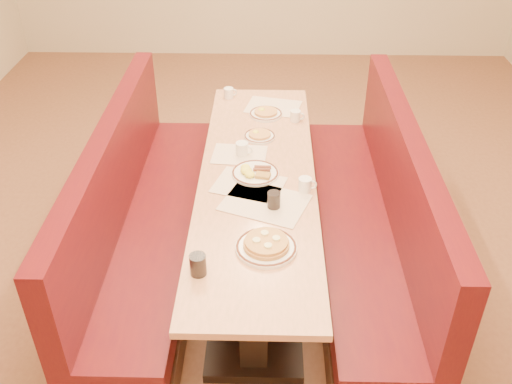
{
  "coord_description": "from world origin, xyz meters",
  "views": [
    {
      "loc": [
        0.06,
        -2.91,
        2.62
      ],
      "look_at": [
        0.0,
        -0.32,
        0.85
      ],
      "focal_mm": 40.0,
      "sensor_mm": 36.0,
      "label": 1
    }
  ],
  "objects_px": {
    "booth_left": "(144,225)",
    "coffee_mug_b": "(243,149)",
    "coffee_mug_c": "(296,116)",
    "soda_tumbler_mid": "(274,200)",
    "eggs_plate": "(255,173)",
    "coffee_mug_a": "(305,184)",
    "booth_right": "(371,228)",
    "coffee_mug_d": "(229,93)",
    "pancake_plate": "(266,246)",
    "soda_tumbler_near": "(198,265)",
    "diner_table": "(257,225)"
  },
  "relations": [
    {
      "from": "booth_left",
      "to": "eggs_plate",
      "type": "bearing_deg",
      "value": 0.65
    },
    {
      "from": "eggs_plate",
      "to": "booth_left",
      "type": "bearing_deg",
      "value": -179.35
    },
    {
      "from": "eggs_plate",
      "to": "coffee_mug_a",
      "type": "distance_m",
      "value": 0.34
    },
    {
      "from": "soda_tumbler_mid",
      "to": "booth_right",
      "type": "bearing_deg",
      "value": 27.24
    },
    {
      "from": "diner_table",
      "to": "coffee_mug_b",
      "type": "xyz_separation_m",
      "value": [
        -0.1,
        0.25,
        0.42
      ]
    },
    {
      "from": "diner_table",
      "to": "coffee_mug_d",
      "type": "xyz_separation_m",
      "value": [
        -0.24,
        1.1,
        0.42
      ]
    },
    {
      "from": "coffee_mug_a",
      "to": "diner_table",
      "type": "bearing_deg",
      "value": 153.55
    },
    {
      "from": "coffee_mug_c",
      "to": "booth_left",
      "type": "bearing_deg",
      "value": -134.1
    },
    {
      "from": "booth_left",
      "to": "coffee_mug_b",
      "type": "height_order",
      "value": "booth_left"
    },
    {
      "from": "soda_tumbler_near",
      "to": "eggs_plate",
      "type": "bearing_deg",
      "value": 74.39
    },
    {
      "from": "coffee_mug_a",
      "to": "soda_tumbler_mid",
      "type": "bearing_deg",
      "value": -134.85
    },
    {
      "from": "diner_table",
      "to": "eggs_plate",
      "type": "distance_m",
      "value": 0.39
    },
    {
      "from": "coffee_mug_c",
      "to": "soda_tumbler_near",
      "type": "relative_size",
      "value": 0.94
    },
    {
      "from": "coffee_mug_b",
      "to": "soda_tumbler_near",
      "type": "bearing_deg",
      "value": -81.37
    },
    {
      "from": "pancake_plate",
      "to": "diner_table",
      "type": "bearing_deg",
      "value": 95.04
    },
    {
      "from": "diner_table",
      "to": "booth_right",
      "type": "relative_size",
      "value": 1.0
    },
    {
      "from": "pancake_plate",
      "to": "coffee_mug_c",
      "type": "xyz_separation_m",
      "value": [
        0.2,
        1.41,
        0.02
      ]
    },
    {
      "from": "booth_left",
      "to": "pancake_plate",
      "type": "distance_m",
      "value": 1.13
    },
    {
      "from": "coffee_mug_d",
      "to": "booth_right",
      "type": "bearing_deg",
      "value": -65.03
    },
    {
      "from": "pancake_plate",
      "to": "coffee_mug_b",
      "type": "xyz_separation_m",
      "value": [
        -0.16,
        0.94,
        0.02
      ]
    },
    {
      "from": "coffee_mug_c",
      "to": "coffee_mug_d",
      "type": "distance_m",
      "value": 0.62
    },
    {
      "from": "pancake_plate",
      "to": "soda_tumbler_near",
      "type": "xyz_separation_m",
      "value": [
        -0.32,
        -0.19,
        0.03
      ]
    },
    {
      "from": "coffee_mug_a",
      "to": "coffee_mug_c",
      "type": "distance_m",
      "value": 0.88
    },
    {
      "from": "coffee_mug_c",
      "to": "soda_tumbler_mid",
      "type": "relative_size",
      "value": 1.03
    },
    {
      "from": "booth_left",
      "to": "coffee_mug_b",
      "type": "distance_m",
      "value": 0.81
    },
    {
      "from": "coffee_mug_a",
      "to": "coffee_mug_c",
      "type": "bearing_deg",
      "value": 93.47
    },
    {
      "from": "booth_left",
      "to": "soda_tumbler_near",
      "type": "xyz_separation_m",
      "value": [
        0.47,
        -0.87,
        0.44
      ]
    },
    {
      "from": "diner_table",
      "to": "soda_tumbler_mid",
      "type": "height_order",
      "value": "soda_tumbler_mid"
    },
    {
      "from": "eggs_plate",
      "to": "coffee_mug_d",
      "type": "xyz_separation_m",
      "value": [
        -0.22,
        1.09,
        0.02
      ]
    },
    {
      "from": "booth_left",
      "to": "pancake_plate",
      "type": "xyz_separation_m",
      "value": [
        0.79,
        -0.69,
        0.41
      ]
    },
    {
      "from": "booth_left",
      "to": "booth_right",
      "type": "relative_size",
      "value": 1.0
    },
    {
      "from": "pancake_plate",
      "to": "soda_tumbler_near",
      "type": "height_order",
      "value": "soda_tumbler_near"
    },
    {
      "from": "coffee_mug_b",
      "to": "coffee_mug_d",
      "type": "relative_size",
      "value": 1.1
    },
    {
      "from": "booth_left",
      "to": "eggs_plate",
      "type": "xyz_separation_m",
      "value": [
        0.72,
        0.01,
        0.41
      ]
    },
    {
      "from": "soda_tumbler_mid",
      "to": "eggs_plate",
      "type": "bearing_deg",
      "value": 109.11
    },
    {
      "from": "soda_tumbler_mid",
      "to": "coffee_mug_d",
      "type": "bearing_deg",
      "value": 103.37
    },
    {
      "from": "booth_right",
      "to": "coffee_mug_b",
      "type": "height_order",
      "value": "booth_right"
    },
    {
      "from": "booth_right",
      "to": "coffee_mug_c",
      "type": "distance_m",
      "value": 0.97
    },
    {
      "from": "booth_right",
      "to": "coffee_mug_b",
      "type": "distance_m",
      "value": 0.97
    },
    {
      "from": "eggs_plate",
      "to": "coffee_mug_b",
      "type": "height_order",
      "value": "coffee_mug_b"
    },
    {
      "from": "pancake_plate",
      "to": "soda_tumbler_mid",
      "type": "distance_m",
      "value": 0.36
    },
    {
      "from": "pancake_plate",
      "to": "coffee_mug_d",
      "type": "height_order",
      "value": "coffee_mug_d"
    },
    {
      "from": "pancake_plate",
      "to": "soda_tumbler_mid",
      "type": "height_order",
      "value": "soda_tumbler_mid"
    },
    {
      "from": "soda_tumbler_near",
      "to": "soda_tumbler_mid",
      "type": "height_order",
      "value": "soda_tumbler_near"
    },
    {
      "from": "booth_left",
      "to": "coffee_mug_a",
      "type": "relative_size",
      "value": 22.86
    },
    {
      "from": "eggs_plate",
      "to": "coffee_mug_a",
      "type": "relative_size",
      "value": 2.63
    },
    {
      "from": "booth_right",
      "to": "soda_tumbler_mid",
      "type": "height_order",
      "value": "booth_right"
    },
    {
      "from": "booth_left",
      "to": "soda_tumbler_near",
      "type": "height_order",
      "value": "booth_left"
    },
    {
      "from": "coffee_mug_b",
      "to": "coffee_mug_c",
      "type": "bearing_deg",
      "value": 70.24
    },
    {
      "from": "booth_right",
      "to": "soda_tumbler_near",
      "type": "bearing_deg",
      "value": -138.72
    }
  ]
}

